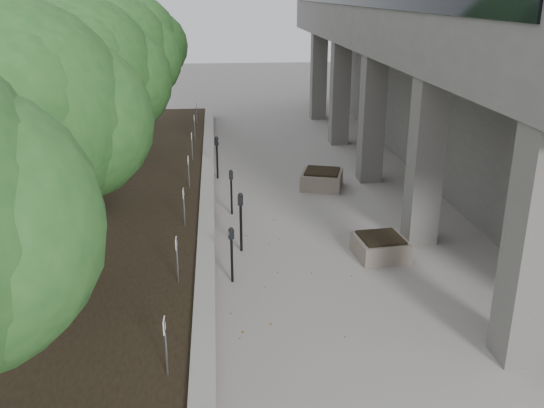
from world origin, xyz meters
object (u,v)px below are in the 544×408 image
crabapple_tree_2 (24,160)px  parking_meter_5 (217,158)px  parking_meter_2 (232,255)px  crabapple_tree_3 (84,106)px  crabapple_tree_4 (115,79)px  crabapple_tree_5 (134,62)px  parking_meter_3 (241,222)px  parking_meter_4 (231,192)px  planter_back (322,179)px  planter_front (380,247)px

crabapple_tree_2 → parking_meter_5: bearing=69.2°
parking_meter_2 → crabapple_tree_2: bearing=-179.6°
parking_meter_5 → crabapple_tree_3: bearing=-115.5°
crabapple_tree_4 → parking_meter_5: bearing=-22.4°
crabapple_tree_5 → parking_meter_3: crabapple_tree_5 is taller
parking_meter_4 → parking_meter_5: parking_meter_5 is taller
crabapple_tree_4 → planter_back: (6.53, -2.66, -2.84)m
crabapple_tree_5 → planter_front: size_ratio=4.91×
crabapple_tree_4 → parking_meter_5: size_ratio=3.83×
crabapple_tree_4 → parking_meter_4: bearing=-52.4°
parking_meter_2 → parking_meter_3: (0.26, 1.58, 0.11)m
crabapple_tree_3 → parking_meter_3: size_ratio=3.72×
crabapple_tree_4 → parking_meter_4: 6.47m
parking_meter_4 → crabapple_tree_4: bearing=125.1°
crabapple_tree_4 → crabapple_tree_2: bearing=-90.0°
crabapple_tree_5 → parking_meter_4: size_ratio=4.23×
parking_meter_2 → parking_meter_5: 7.44m
crabapple_tree_2 → crabapple_tree_5: same height
crabapple_tree_2 → parking_meter_5: 9.56m
parking_meter_2 → planter_back: (3.00, 6.14, -0.34)m
crabapple_tree_3 → parking_meter_4: bearing=4.1°
parking_meter_5 → parking_meter_3: bearing=-68.5°
crabapple_tree_2 → parking_meter_4: (3.65, 5.26, -2.48)m
crabapple_tree_5 → planter_front: bearing=-61.5°
crabapple_tree_2 → crabapple_tree_4: bearing=90.0°
crabapple_tree_4 → parking_meter_3: bearing=-62.2°
crabapple_tree_4 → planter_back: size_ratio=4.45×
crabapple_tree_4 → parking_meter_2: crabapple_tree_4 is taller
parking_meter_4 → parking_meter_5: (-0.36, 3.39, 0.07)m
crabapple_tree_4 → planter_back: 7.60m
crabapple_tree_4 → crabapple_tree_5: 5.00m
parking_meter_5 → planter_back: (3.25, -1.30, -0.43)m
crabapple_tree_3 → crabapple_tree_5: (0.00, 10.00, 0.00)m
crabapple_tree_3 → crabapple_tree_4: same height
crabapple_tree_2 → planter_front: crabapple_tree_2 is taller
parking_meter_4 → crabapple_tree_2: bearing=-127.2°
crabapple_tree_5 → parking_meter_5: 7.55m
crabapple_tree_3 → planter_front: 8.08m
parking_meter_3 → parking_meter_4: 2.48m
crabapple_tree_3 → parking_meter_3: bearing=-30.2°
crabapple_tree_5 → parking_meter_2: 14.45m
parking_meter_5 → crabapple_tree_5: bearing=133.8°
crabapple_tree_2 → planter_back: (6.53, 7.34, -2.84)m
crabapple_tree_3 → parking_meter_5: 5.47m
crabapple_tree_2 → parking_meter_3: (3.80, 2.79, -2.39)m
parking_meter_2 → parking_meter_5: (-0.25, 7.44, 0.09)m
crabapple_tree_3 → planter_back: 7.50m
crabapple_tree_4 → planter_front: bearing=-48.4°
parking_meter_5 → planter_front: bearing=-43.9°
parking_meter_2 → parking_meter_5: bearing=73.4°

